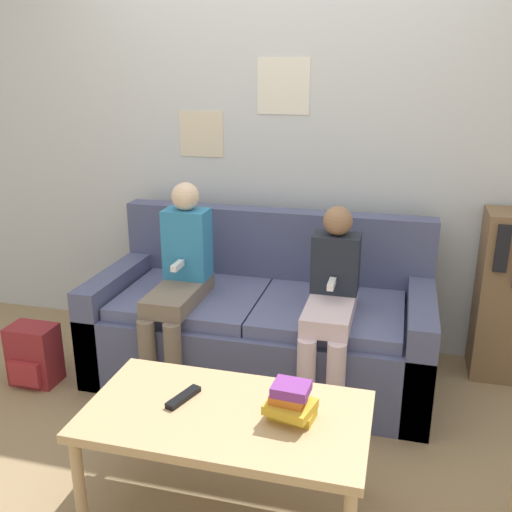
{
  "coord_description": "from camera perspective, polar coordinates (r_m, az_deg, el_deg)",
  "views": [
    {
      "loc": [
        0.71,
        -2.31,
        1.68
      ],
      "look_at": [
        0.0,
        0.41,
        0.75
      ],
      "focal_mm": 40.0,
      "sensor_mm": 36.0,
      "label": 1
    }
  ],
  "objects": [
    {
      "name": "couch",
      "position": [
        3.26,
        0.64,
        -6.91
      ],
      "size": [
        1.85,
        0.85,
        0.89
      ],
      "color": "#4C5175",
      "rests_on": "ground_plane"
    },
    {
      "name": "backpack",
      "position": [
        3.43,
        -21.32,
        -9.22
      ],
      "size": [
        0.26,
        0.2,
        0.34
      ],
      "color": "maroon",
      "rests_on": "ground_plane"
    },
    {
      "name": "book_stack",
      "position": [
        2.14,
        3.49,
        -14.45
      ],
      "size": [
        0.19,
        0.18,
        0.14
      ],
      "color": "gold",
      "rests_on": "coffee_table"
    },
    {
      "name": "person_right",
      "position": [
        2.88,
        7.49,
        -4.48
      ],
      "size": [
        0.24,
        0.58,
        1.02
      ],
      "color": "silver",
      "rests_on": "ground_plane"
    },
    {
      "name": "person_left",
      "position": [
        3.07,
        -7.69,
        -2.27
      ],
      "size": [
        0.24,
        0.58,
        1.1
      ],
      "color": "#756656",
      "rests_on": "ground_plane"
    },
    {
      "name": "tv_remote",
      "position": [
        2.29,
        -7.27,
        -13.83
      ],
      "size": [
        0.09,
        0.17,
        0.02
      ],
      "rotation": [
        0.0,
        0.0,
        -0.33
      ],
      "color": "black",
      "rests_on": "coffee_table"
    },
    {
      "name": "coffee_table",
      "position": [
        2.24,
        -2.99,
        -16.28
      ],
      "size": [
        1.07,
        0.58,
        0.46
      ],
      "color": "tan",
      "rests_on": "ground_plane"
    },
    {
      "name": "ground_plane",
      "position": [
        2.95,
        -2.08,
        -16.47
      ],
      "size": [
        10.0,
        10.0,
        0.0
      ],
      "primitive_type": "plane",
      "color": "#937A56"
    },
    {
      "name": "wall_back",
      "position": [
        3.47,
        2.8,
        12.02
      ],
      "size": [
        8.0,
        0.06,
        2.6
      ],
      "color": "silver",
      "rests_on": "ground_plane"
    }
  ]
}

